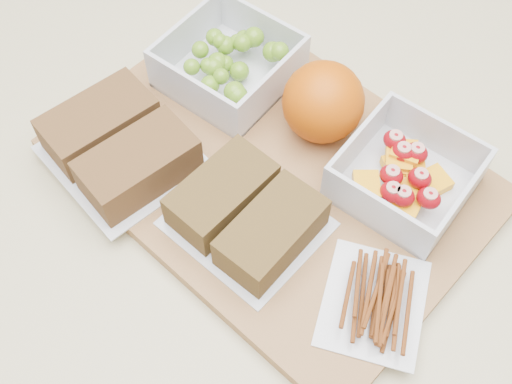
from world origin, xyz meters
TOP-DOWN VIEW (x-y plane):
  - counter at (0.00, 0.00)m, footprint 1.20×0.90m
  - cutting_board at (-0.02, 0.02)m, footprint 0.45×0.34m
  - grape_container at (-0.13, 0.09)m, footprint 0.13×0.13m
  - fruit_container at (0.10, 0.08)m, footprint 0.12×0.12m
  - orange at (-0.01, 0.10)m, footprint 0.08×0.08m
  - sandwich_bag_left at (-0.15, -0.06)m, footprint 0.17×0.16m
  - sandwich_bag_center at (0.00, -0.05)m, footprint 0.14×0.13m
  - pretzel_bag at (0.15, -0.04)m, footprint 0.12×0.13m

SIDE VIEW (x-z plane):
  - counter at x=0.00m, z-range 0.00..0.90m
  - cutting_board at x=-0.02m, z-range 0.90..0.92m
  - pretzel_bag at x=0.15m, z-range 0.92..0.94m
  - fruit_container at x=0.10m, z-range 0.91..0.96m
  - sandwich_bag_center at x=0.00m, z-range 0.92..0.96m
  - sandwich_bag_left at x=-0.15m, z-range 0.92..0.96m
  - grape_container at x=-0.13m, z-range 0.91..0.97m
  - orange at x=-0.01m, z-range 0.92..1.00m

